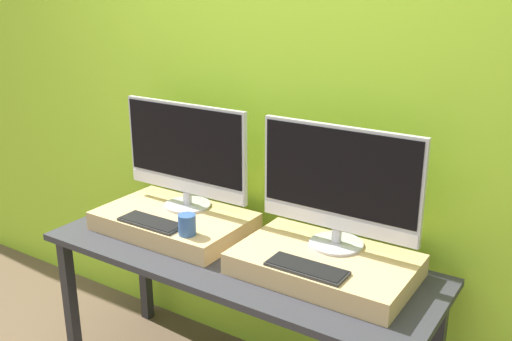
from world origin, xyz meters
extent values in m
cube|color=#9ED12D|center=(0.00, 0.70, 1.30)|extent=(8.00, 0.04, 2.60)
cube|color=#2D2D33|center=(0.00, 0.31, 0.70)|extent=(1.73, 0.63, 0.03)
cube|color=#232328|center=(-0.80, 0.06, 0.34)|extent=(0.05, 0.05, 0.69)
cube|color=#232328|center=(-0.80, 0.57, 0.34)|extent=(0.05, 0.05, 0.69)
cube|color=tan|center=(-0.39, 0.37, 0.76)|extent=(0.69, 0.44, 0.09)
cylinder|color=#B2B2B7|center=(-0.39, 0.47, 0.81)|extent=(0.22, 0.22, 0.01)
cylinder|color=#B2B2B7|center=(-0.39, 0.47, 0.85)|extent=(0.04, 0.04, 0.06)
cube|color=#B2B2B7|center=(-0.39, 0.47, 1.09)|extent=(0.67, 0.02, 0.42)
cube|color=black|center=(-0.39, 0.45, 1.12)|extent=(0.65, 0.00, 0.34)
cube|color=silver|center=(-0.39, 0.45, 0.91)|extent=(0.66, 0.00, 0.06)
cube|color=#2D2D2D|center=(-0.39, 0.21, 0.81)|extent=(0.31, 0.12, 0.01)
cube|color=black|center=(-0.39, 0.21, 0.82)|extent=(0.29, 0.10, 0.00)
cylinder|color=#335693|center=(-0.18, 0.21, 0.85)|extent=(0.08, 0.08, 0.09)
cube|color=tan|center=(0.39, 0.37, 0.76)|extent=(0.69, 0.44, 0.09)
cylinder|color=#B2B2B7|center=(0.39, 0.47, 0.81)|extent=(0.22, 0.22, 0.01)
cylinder|color=#B2B2B7|center=(0.39, 0.47, 0.85)|extent=(0.04, 0.04, 0.06)
cube|color=#B2B2B7|center=(0.39, 0.47, 1.09)|extent=(0.67, 0.02, 0.42)
cube|color=black|center=(0.39, 0.45, 1.12)|extent=(0.65, 0.00, 0.34)
cube|color=silver|center=(0.39, 0.45, 0.91)|extent=(0.66, 0.00, 0.06)
cube|color=#2D2D2D|center=(0.39, 0.21, 0.81)|extent=(0.31, 0.12, 0.01)
cube|color=black|center=(0.39, 0.21, 0.82)|extent=(0.29, 0.10, 0.00)
camera|label=1|loc=(1.26, -1.47, 1.81)|focal=40.00mm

